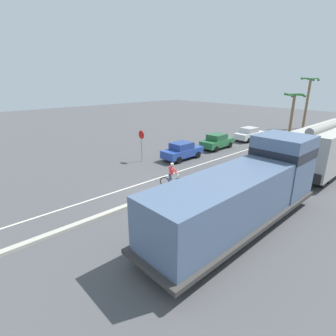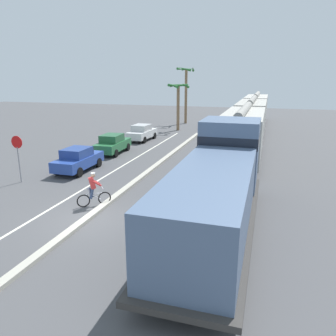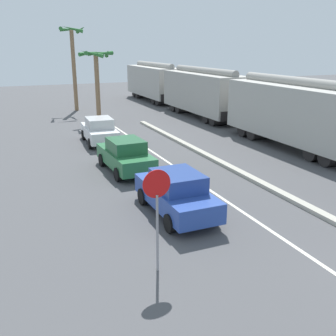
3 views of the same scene
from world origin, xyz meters
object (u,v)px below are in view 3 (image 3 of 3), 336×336
(hopper_car_middle, at_px, (203,93))
(hopper_car_trailing, at_px, (154,82))
(parked_car_white, at_px, (99,130))
(stop_sign, at_px, (157,201))
(hopper_car_lead, at_px, (296,113))
(parked_car_green, at_px, (125,155))
(palm_tree_near, at_px, (96,67))
(parked_car_blue, at_px, (176,193))
(palm_tree_far, at_px, (73,53))

(hopper_car_middle, relative_size, hopper_car_trailing, 1.00)
(hopper_car_middle, distance_m, parked_car_white, 12.04)
(hopper_car_middle, bearing_deg, stop_sign, -120.69)
(hopper_car_lead, distance_m, stop_sign, 15.62)
(hopper_car_middle, bearing_deg, parked_car_white, -150.48)
(hopper_car_middle, xyz_separation_m, parked_car_green, (-10.64, -12.13, -1.26))
(hopper_car_trailing, xyz_separation_m, palm_tree_near, (-8.68, -10.01, 2.23))
(parked_car_blue, xyz_separation_m, palm_tree_far, (1.14, 25.79, 4.43))
(palm_tree_near, bearing_deg, parked_car_white, -103.09)
(hopper_car_middle, xyz_separation_m, stop_sign, (-12.47, -21.01, -0.05))
(parked_car_blue, distance_m, parked_car_green, 5.64)
(hopper_car_middle, relative_size, parked_car_white, 2.48)
(palm_tree_near, xyz_separation_m, palm_tree_far, (-0.64, 6.43, 0.94))
(parked_car_white, height_order, palm_tree_near, palm_tree_near)
(hopper_car_middle, bearing_deg, parked_car_green, -131.25)
(parked_car_white, distance_m, palm_tree_near, 8.45)
(hopper_car_trailing, distance_m, palm_tree_far, 10.47)
(stop_sign, bearing_deg, palm_tree_near, 80.47)
(parked_car_blue, distance_m, parked_car_white, 11.86)
(hopper_car_lead, relative_size, hopper_car_middle, 1.00)
(parked_car_white, relative_size, palm_tree_near, 0.75)
(parked_car_green, bearing_deg, hopper_car_trailing, 65.85)
(parked_car_blue, xyz_separation_m, stop_sign, (-2.01, -3.24, 1.21))
(hopper_car_middle, xyz_separation_m, parked_car_blue, (-10.46, -17.76, -1.26))
(parked_car_white, height_order, palm_tree_far, palm_tree_far)
(parked_car_blue, height_order, parked_car_green, same)
(hopper_car_trailing, relative_size, parked_car_blue, 2.52)
(parked_car_green, bearing_deg, palm_tree_far, 86.24)
(parked_car_blue, distance_m, stop_sign, 4.00)
(parked_car_blue, bearing_deg, palm_tree_near, 84.75)
(hopper_car_lead, xyz_separation_m, parked_car_green, (-10.64, -0.53, -1.26))
(parked_car_green, distance_m, palm_tree_near, 14.30)
(parked_car_blue, bearing_deg, palm_tree_far, 87.46)
(hopper_car_middle, xyz_separation_m, parked_car_white, (-10.42, -5.90, -1.26))
(hopper_car_lead, relative_size, palm_tree_far, 1.38)
(parked_car_blue, distance_m, palm_tree_far, 26.19)
(hopper_car_trailing, bearing_deg, palm_tree_far, -159.01)
(hopper_car_middle, bearing_deg, parked_car_blue, -120.48)
(parked_car_blue, bearing_deg, hopper_car_lead, 30.52)
(parked_car_green, distance_m, stop_sign, 9.14)
(hopper_car_trailing, distance_m, stop_sign, 34.91)
(hopper_car_trailing, relative_size, parked_car_white, 2.48)
(parked_car_blue, relative_size, parked_car_green, 0.99)
(parked_car_white, height_order, stop_sign, stop_sign)
(parked_car_green, relative_size, stop_sign, 1.48)
(parked_car_green, height_order, palm_tree_near, palm_tree_near)
(hopper_car_trailing, distance_m, parked_car_blue, 31.20)
(hopper_car_lead, distance_m, parked_car_green, 10.73)
(hopper_car_middle, distance_m, stop_sign, 24.43)
(hopper_car_lead, height_order, palm_tree_near, palm_tree_near)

